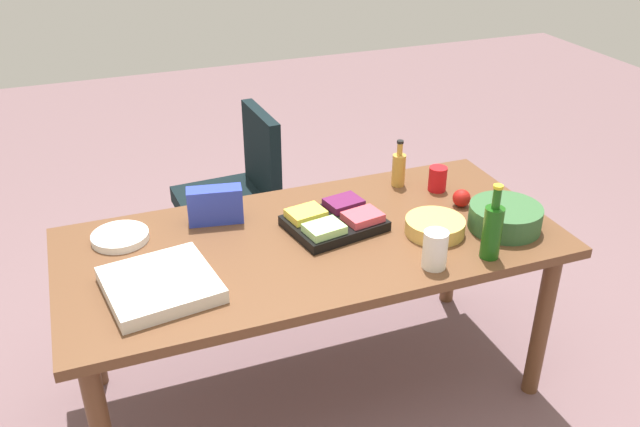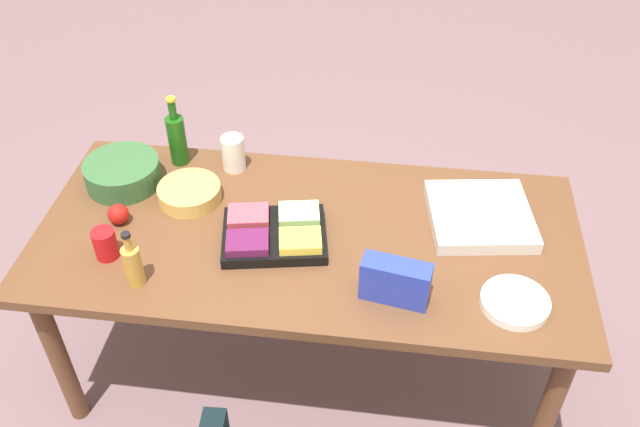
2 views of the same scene
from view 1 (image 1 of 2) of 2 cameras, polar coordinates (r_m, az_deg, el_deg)
name	(u,v)px [view 1 (image 1 of 2)]	position (r m, az deg, el deg)	size (l,w,h in m)	color
ground_plane	(313,385)	(3.10, -0.56, -14.27)	(10.00, 10.00, 0.00)	#73565B
conference_table	(313,257)	(2.68, -0.63, -3.66)	(1.94, 0.90, 0.76)	brown
office_chair	(235,213)	(3.70, -7.18, 0.02)	(0.56, 0.56, 0.91)	gray
fruit_platter	(334,221)	(2.70, 1.21, -0.60)	(0.41, 0.34, 0.07)	black
salad_bowl	(505,217)	(2.79, 15.34, -0.30)	(0.29, 0.29, 0.10)	#345F34
pizza_box	(160,285)	(2.39, -13.31, -5.87)	(0.36, 0.36, 0.05)	silver
chip_bag_blue	(215,205)	(2.76, -8.84, 0.70)	(0.22, 0.08, 0.15)	#2A3DB5
apple_red	(462,198)	(2.92, 11.86, 1.28)	(0.08, 0.08, 0.08)	#AD1612
dressing_bottle	(399,168)	(3.04, 6.66, 3.80)	(0.08, 0.08, 0.22)	gold
red_solo_cup	(438,179)	(3.03, 9.89, 2.90)	(0.08, 0.08, 0.11)	red
chip_bowl	(435,226)	(2.70, 9.67, -1.07)	(0.24, 0.24, 0.06)	#DBAE53
wine_bottle	(492,230)	(2.55, 14.33, -1.36)	(0.09, 0.09, 0.30)	#185312
paper_plate_stack	(120,237)	(2.73, -16.51, -1.91)	(0.22, 0.22, 0.03)	white
mayo_jar	(435,250)	(2.47, 9.68, -3.01)	(0.09, 0.09, 0.14)	white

